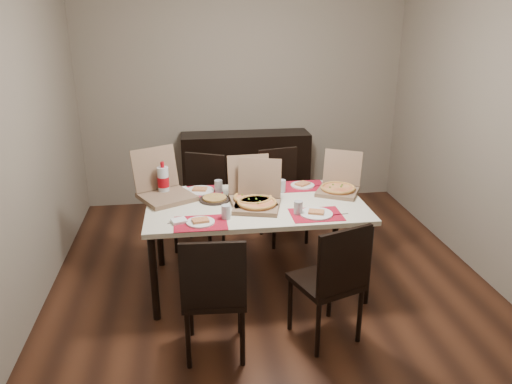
# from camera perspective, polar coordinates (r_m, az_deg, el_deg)

# --- Properties ---
(ground) EXTENTS (3.80, 4.00, 0.02)m
(ground) POSITION_cam_1_polar(r_m,az_deg,el_deg) (4.55, 1.51, -9.87)
(ground) COLOR #442315
(ground) RESTS_ON ground
(room_walls) EXTENTS (3.84, 4.02, 2.62)m
(room_walls) POSITION_cam_1_polar(r_m,az_deg,el_deg) (4.40, 0.79, 13.19)
(room_walls) COLOR gray
(room_walls) RESTS_ON ground
(sideboard) EXTENTS (1.50, 0.40, 0.90)m
(sideboard) POSITION_cam_1_polar(r_m,az_deg,el_deg) (5.99, -1.18, 2.50)
(sideboard) COLOR black
(sideboard) RESTS_ON ground
(dining_table) EXTENTS (1.80, 1.00, 0.75)m
(dining_table) POSITION_cam_1_polar(r_m,az_deg,el_deg) (4.18, 0.00, -2.15)
(dining_table) COLOR beige
(dining_table) RESTS_ON ground
(chair_near_left) EXTENTS (0.45, 0.45, 0.93)m
(chair_near_left) POSITION_cam_1_polar(r_m,az_deg,el_deg) (3.38, -4.81, -11.29)
(chair_near_left) COLOR black
(chair_near_left) RESTS_ON ground
(chair_near_right) EXTENTS (0.54, 0.54, 0.93)m
(chair_near_right) POSITION_cam_1_polar(r_m,az_deg,el_deg) (3.55, 8.72, -9.75)
(chair_near_right) COLOR black
(chair_near_right) RESTS_ON ground
(chair_far_left) EXTENTS (0.56, 0.56, 0.93)m
(chair_far_left) POSITION_cam_1_polar(r_m,az_deg,el_deg) (4.98, -6.23, -0.63)
(chair_far_left) COLOR black
(chair_far_left) RESTS_ON ground
(chair_far_right) EXTENTS (0.50, 0.50, 0.93)m
(chair_far_right) POSITION_cam_1_polar(r_m,az_deg,el_deg) (5.14, 2.93, 0.15)
(chair_far_right) COLOR black
(chair_far_right) RESTS_ON ground
(setting_near_left) EXTENTS (0.48, 0.30, 0.11)m
(setting_near_left) POSITION_cam_1_polar(r_m,az_deg,el_deg) (3.80, -5.85, -3.12)
(setting_near_left) COLOR #AC0B23
(setting_near_left) RESTS_ON dining_table
(setting_near_right) EXTENTS (0.46, 0.30, 0.11)m
(setting_near_right) POSITION_cam_1_polar(r_m,az_deg,el_deg) (3.94, 6.37, -2.30)
(setting_near_right) COLOR #AC0B23
(setting_near_right) RESTS_ON dining_table
(setting_far_left) EXTENTS (0.47, 0.30, 0.11)m
(setting_far_left) POSITION_cam_1_polar(r_m,az_deg,el_deg) (4.43, -6.14, 0.29)
(setting_far_left) COLOR #AC0B23
(setting_far_left) RESTS_ON dining_table
(setting_far_right) EXTENTS (0.51, 0.30, 0.11)m
(setting_far_right) POSITION_cam_1_polar(r_m,az_deg,el_deg) (4.51, 4.65, 0.74)
(setting_far_right) COLOR #AC0B23
(setting_far_right) RESTS_ON dining_table
(napkin_loose) EXTENTS (0.14, 0.14, 0.02)m
(napkin_loose) POSITION_cam_1_polar(r_m,az_deg,el_deg) (4.13, -0.23, -1.26)
(napkin_loose) COLOR white
(napkin_loose) RESTS_ON dining_table
(pizza_box_center) EXTENTS (0.45, 0.48, 0.36)m
(pizza_box_center) POSITION_cam_1_polar(r_m,az_deg,el_deg) (4.06, 0.17, -0.95)
(pizza_box_center) COLOR brown
(pizza_box_center) RESTS_ON dining_table
(pizza_box_right) EXTENTS (0.47, 0.49, 0.34)m
(pizza_box_right) POSITION_cam_1_polar(r_m,az_deg,el_deg) (4.45, 9.43, 0.67)
(pizza_box_right) COLOR brown
(pizza_box_right) RESTS_ON dining_table
(pizza_box_left) EXTENTS (0.56, 0.58, 0.40)m
(pizza_box_left) POSITION_cam_1_polar(r_m,az_deg,el_deg) (4.32, -10.45, 0.14)
(pizza_box_left) COLOR brown
(pizza_box_left) RESTS_ON dining_table
(pizza_box_extra) EXTENTS (0.38, 0.42, 0.36)m
(pizza_box_extra) POSITION_cam_1_polar(r_m,az_deg,el_deg) (4.16, -0.46, -0.39)
(pizza_box_extra) COLOR brown
(pizza_box_extra) RESTS_ON dining_table
(faina_plate) EXTENTS (0.26, 0.26, 0.03)m
(faina_plate) POSITION_cam_1_polar(r_m,az_deg,el_deg) (4.23, -4.75, -0.78)
(faina_plate) COLOR black
(faina_plate) RESTS_ON dining_table
(dip_bowl) EXTENTS (0.14, 0.14, 0.03)m
(dip_bowl) POSITION_cam_1_polar(r_m,az_deg,el_deg) (4.30, 0.07, -0.27)
(dip_bowl) COLOR white
(dip_bowl) RESTS_ON dining_table
(soda_bottle) EXTENTS (0.10, 0.10, 0.30)m
(soda_bottle) POSITION_cam_1_polar(r_m,az_deg,el_deg) (4.37, -10.55, 1.23)
(soda_bottle) COLOR silver
(soda_bottle) RESTS_ON dining_table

